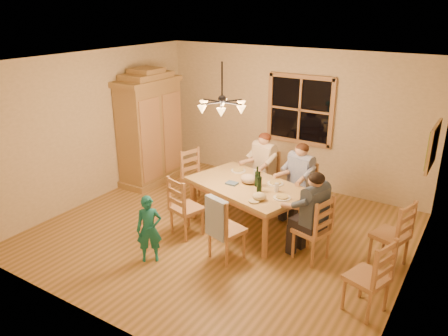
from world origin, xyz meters
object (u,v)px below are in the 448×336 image
Objects in this scene: dining_table at (247,190)px; chair_spare_back at (389,245)px; chair_near_left at (187,217)px; armoire at (150,131)px; chair_end_left at (197,187)px; chair_far_right at (298,201)px; adult_plaid_man at (300,172)px; child at (149,229)px; wine_bottle_a at (257,177)px; chandelier at (222,105)px; adult_woman at (264,160)px; wine_bottle_b at (259,182)px; chair_near_right at (227,239)px; chair_spare_front at (366,289)px; adult_slate_man at (314,205)px; chair_far_left at (263,187)px; chair_end_right at (311,239)px.

dining_table is 2.25m from chair_spare_back.
chair_near_left is at bearing 123.00° from chair_spare_back.
armoire is at bearing 158.97° from chair_near_left.
armoire is 2.32× the size of chair_end_left.
chair_far_right is 0.54m from adult_plaid_man.
wine_bottle_a is at bearing 22.54° from child.
chandelier is 1.83m from adult_woman.
wine_bottle_b is at bearing 115.00° from chair_spare_back.
chair_near_right is 1.00× the size of chair_end_left.
armoire is at bearing 87.74° from chair_spare_front.
adult_slate_man is (0.66, -1.09, 0.54)m from chair_far_right.
wine_bottle_b is at bearing 16.21° from child.
chair_end_left is (-1.01, 0.72, -1.77)m from chandelier.
chair_spare_front is (2.90, -0.36, 0.00)m from chair_near_left.
armoire is 2.32× the size of chair_near_left.
chandelier is at bearing -24.82° from armoire.
adult_plaid_man is at bearing 54.28° from chandelier.
dining_table is at bearing 90.00° from chair_end_left.
armoire is 2.32× the size of chair_near_right.
adult_slate_man reaches higher than dining_table.
dining_table is at bearing 150.82° from wine_bottle_b.
adult_woman is (0.00, -0.00, 0.54)m from chair_far_left.
adult_woman is at bearing 102.50° from dining_table.
armoire reaches higher than chair_spare_back.
chair_far_right is 1.00× the size of chair_end_right.
adult_plaid_man is at bearing 72.70° from wine_bottle_b.
adult_slate_man reaches higher than chair_far_left.
chandelier is 0.78× the size of chair_spare_back.
chair_far_right and chair_near_left have the same top height.
dining_table is at bearing 27.41° from child.
chair_near_right is (0.21, -0.97, -0.36)m from dining_table.
wine_bottle_a reaches higher than chair_near_left.
chair_spare_front is (2.00, -0.11, 0.00)m from chair_near_right.
adult_slate_man is (1.24, -0.34, 0.18)m from dining_table.
chair_end_left is 3.00× the size of wine_bottle_b.
wine_bottle_b is (2.95, -0.90, -0.13)m from armoire.
child is at bearing 137.61° from chair_spare_back.
adult_plaid_man is 1.27m from adult_slate_man.
chair_spare_back is (3.46, -0.24, 0.00)m from chair_end_left.
armoire is at bearing 89.92° from adult_slate_man.
chair_end_right is at bearing 46.74° from chair_near_right.
chair_near_left is (-0.68, -0.72, -0.36)m from dining_table.
child is at bearing -49.75° from armoire.
chair_far_left is at bearing 114.25° from wine_bottle_b.
chandelier is 0.33× the size of armoire.
chair_near_right is 2.01m from chair_spare_front.
chair_spare_front is at bearing -25.46° from wine_bottle_b.
adult_woman is at bearing 136.74° from chair_end_left.
chair_end_left is at bearing 103.18° from chair_spare_back.
chair_far_left is at bearing 40.13° from child.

